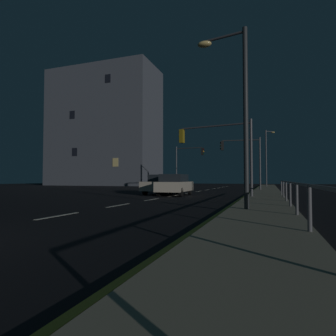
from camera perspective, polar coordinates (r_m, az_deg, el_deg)
ground_plane at (r=21.35m, az=1.45°, el=-5.48°), size 112.00×112.00×0.00m
sidewalk_right at (r=20.30m, az=18.80°, el=-5.34°), size 2.37×77.00×0.14m
lane_markings_center at (r=24.70m, az=3.97°, el=-5.02°), size 0.14×50.00×0.01m
lane_edge_line at (r=25.35m, az=15.68°, el=-4.87°), size 0.14×53.00×0.01m
car at (r=21.35m, az=1.36°, el=-3.28°), size 2.00×4.47×1.57m
car_oncoming at (r=23.15m, az=-1.16°, el=-3.19°), size 2.03×4.48×1.57m
traffic_light_far_left at (r=19.41m, az=9.43°, el=4.99°), size 5.07×0.90×4.88m
traffic_light_mid_left at (r=39.22m, az=3.98°, el=1.88°), size 4.03×0.40×5.70m
traffic_light_near_right at (r=30.50m, az=14.53°, el=2.92°), size 4.05×0.78×5.33m
street_lamp_mid_block at (r=44.45m, az=19.13°, el=2.77°), size 1.34×1.04×8.24m
street_lamp_corner at (r=11.27m, az=13.54°, el=13.20°), size 1.95×0.57×6.70m
barrier_fence at (r=10.98m, az=23.58°, el=-3.84°), size 0.09×20.45×0.98m
building_distant at (r=58.49m, az=-12.51°, el=7.75°), size 20.99×9.98×22.56m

